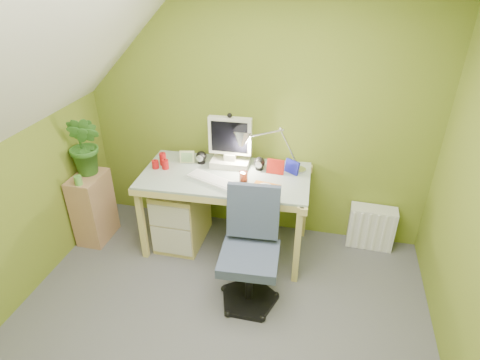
% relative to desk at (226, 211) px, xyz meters
% --- Properties ---
extents(floor, '(3.20, 3.20, 0.01)m').
position_rel_desk_xyz_m(floor, '(0.17, -1.18, -0.40)').
color(floor, '#57575C').
rests_on(floor, ground).
extents(wall_back, '(3.20, 0.01, 2.40)m').
position_rel_desk_xyz_m(wall_back, '(0.17, 0.42, 0.81)').
color(wall_back, olive).
rests_on(wall_back, floor).
extents(slope_ceiling, '(1.10, 3.20, 1.10)m').
position_rel_desk_xyz_m(slope_ceiling, '(-0.83, -1.18, 1.46)').
color(slope_ceiling, white).
rests_on(slope_ceiling, wall_left).
extents(desk, '(1.49, 0.80, 0.78)m').
position_rel_desk_xyz_m(desk, '(0.00, 0.00, 0.00)').
color(desk, '#D0BC6D').
rests_on(desk, floor).
extents(monitor, '(0.42, 0.26, 0.57)m').
position_rel_desk_xyz_m(monitor, '(0.00, 0.18, 0.68)').
color(monitor, beige).
rests_on(monitor, desk).
extents(speaker_left, '(0.11, 0.11, 0.12)m').
position_rel_desk_xyz_m(speaker_left, '(-0.27, 0.16, 0.45)').
color(speaker_left, black).
rests_on(speaker_left, desk).
extents(speaker_right, '(0.12, 0.12, 0.12)m').
position_rel_desk_xyz_m(speaker_right, '(0.27, 0.16, 0.45)').
color(speaker_right, black).
rests_on(speaker_right, desk).
extents(keyboard, '(0.47, 0.29, 0.02)m').
position_rel_desk_xyz_m(keyboard, '(-0.08, -0.14, 0.40)').
color(keyboard, white).
rests_on(keyboard, desk).
extents(mousepad, '(0.25, 0.19, 0.01)m').
position_rel_desk_xyz_m(mousepad, '(0.38, -0.14, 0.39)').
color(mousepad, '#BF6B1D').
rests_on(mousepad, desk).
extents(mouse, '(0.11, 0.07, 0.04)m').
position_rel_desk_xyz_m(mouse, '(0.38, -0.14, 0.41)').
color(mouse, silver).
rests_on(mouse, mousepad).
extents(amber_tumbler, '(0.08, 0.08, 0.09)m').
position_rel_desk_xyz_m(amber_tumbler, '(0.18, -0.08, 0.44)').
color(amber_tumbler, '#963015').
rests_on(amber_tumbler, desk).
extents(candle_cluster, '(0.18, 0.16, 0.11)m').
position_rel_desk_xyz_m(candle_cluster, '(-0.60, 0.01, 0.45)').
color(candle_cluster, '#B31012').
rests_on(candle_cluster, desk).
extents(photo_frame_red, '(0.15, 0.03, 0.13)m').
position_rel_desk_xyz_m(photo_frame_red, '(0.42, 0.12, 0.46)').
color(photo_frame_red, '#B11C12').
rests_on(photo_frame_red, desk).
extents(photo_frame_blue, '(0.13, 0.09, 0.12)m').
position_rel_desk_xyz_m(photo_frame_blue, '(0.56, 0.16, 0.45)').
color(photo_frame_blue, '#161998').
rests_on(photo_frame_blue, desk).
extents(photo_frame_green, '(0.13, 0.04, 0.11)m').
position_rel_desk_xyz_m(photo_frame_green, '(-0.40, 0.14, 0.45)').
color(photo_frame_green, '#BCC88A').
rests_on(photo_frame_green, desk).
extents(desk_lamp, '(0.60, 0.33, 0.61)m').
position_rel_desk_xyz_m(desk_lamp, '(0.45, 0.18, 0.70)').
color(desk_lamp, '#B6B5BA').
rests_on(desk_lamp, desk).
extents(side_ledge, '(0.26, 0.39, 0.69)m').
position_rel_desk_xyz_m(side_ledge, '(-1.28, -0.16, -0.05)').
color(side_ledge, tan).
rests_on(side_ledge, floor).
extents(potted_plant, '(0.37, 0.32, 0.58)m').
position_rel_desk_xyz_m(potted_plant, '(-1.26, -0.11, 0.59)').
color(potted_plant, '#316923').
rests_on(potted_plant, side_ledge).
extents(green_cup, '(0.07, 0.07, 0.09)m').
position_rel_desk_xyz_m(green_cup, '(-1.26, -0.31, 0.34)').
color(green_cup, '#5FA143').
rests_on(green_cup, side_ledge).
extents(task_chair, '(0.54, 0.54, 0.91)m').
position_rel_desk_xyz_m(task_chair, '(0.35, -0.65, 0.06)').
color(task_chair, '#39455F').
rests_on(task_chair, floor).
extents(radiator, '(0.42, 0.18, 0.42)m').
position_rel_desk_xyz_m(radiator, '(1.33, 0.32, -0.18)').
color(radiator, silver).
rests_on(radiator, floor).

